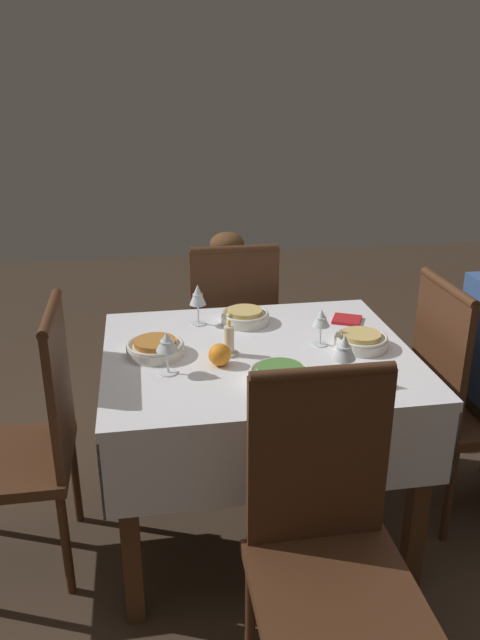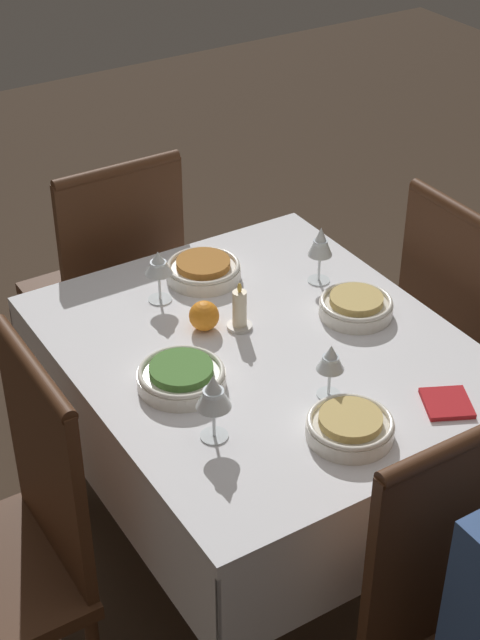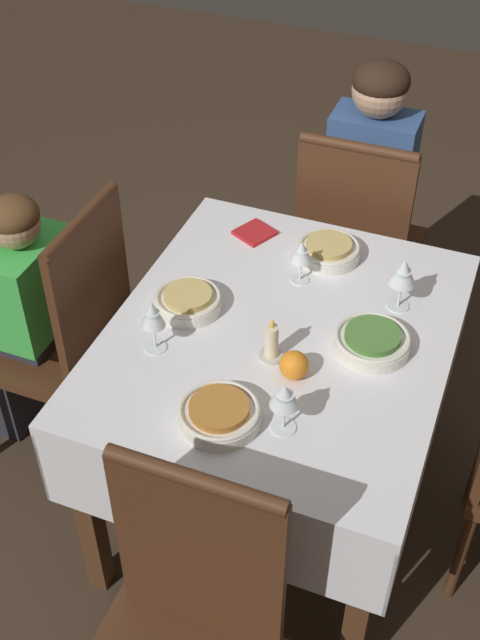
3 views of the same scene
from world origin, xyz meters
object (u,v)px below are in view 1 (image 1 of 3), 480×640
at_px(wine_glass_north, 198,296).
at_px(wine_glass_west, 167,343).
at_px(chair_west, 29,435).
at_px(napkin_red_folded, 347,320).
at_px(candle_centerpiece, 229,342).
at_px(dining_table, 258,379).
at_px(chair_south, 328,541).
at_px(wine_glass_east, 321,319).
at_px(bowl_east, 361,340).
at_px(bowl_west, 155,347).
at_px(chair_north, 231,333).
at_px(wine_glass_south, 344,348).
at_px(orange_fruit, 220,355).
at_px(bowl_north, 246,316).
at_px(chair_east, 463,393).
at_px(bowl_south, 280,375).
at_px(person_child_green, 226,316).

distance_m(wine_glass_north, wine_glass_west, 0.44).
relative_size(chair_west, napkin_red_folded, 6.85).
distance_m(wine_glass_west, candle_centerpiece, 0.26).
bearing_deg(dining_table, wine_glass_north, 122.20).
bearing_deg(chair_south, wine_glass_east, 76.36).
bearing_deg(wine_glass_west, bowl_east, 7.79).
relative_size(chair_west, bowl_west, 4.84).
bearing_deg(napkin_red_folded, chair_north, 128.90).
bearing_deg(wine_glass_south, orange_fruit, 153.04).
distance_m(chair_west, bowl_north, 0.92).
relative_size(chair_north, wine_glass_north, 6.00).
bearing_deg(bowl_west, wine_glass_north, 55.53).
bearing_deg(bowl_east, chair_north, 116.18).
height_order(chair_west, bowl_east, chair_west).
bearing_deg(bowl_north, chair_west, -157.82).
height_order(chair_south, wine_glass_south, chair_south).
height_order(chair_east, wine_glass_east, chair_east).
bearing_deg(dining_table, napkin_red_folded, 29.39).
distance_m(chair_west, bowl_south, 0.90).
relative_size(chair_north, chair_south, 1.00).
relative_size(chair_east, bowl_west, 4.84).
relative_size(bowl_east, bowl_south, 0.93).
distance_m(dining_table, chair_south, 0.74).
bearing_deg(candle_centerpiece, bowl_north, 69.04).
bearing_deg(bowl_south, person_child_green, 90.83).
bearing_deg(bowl_east, orange_fruit, -173.14).
xyz_separation_m(wine_glass_east, bowl_west, (-0.60, 0.01, -0.07)).
bearing_deg(bowl_north, dining_table, -90.91).
height_order(dining_table, chair_north, chair_north).
bearing_deg(napkin_red_folded, wine_glass_north, 173.82).
relative_size(chair_south, wine_glass_east, 7.10).
distance_m(wine_glass_west, napkin_red_folded, 0.83).
bearing_deg(dining_table, chair_north, 89.28).
relative_size(bowl_north, candle_centerpiece, 1.44).
distance_m(dining_table, chair_north, 0.74).
bearing_deg(bowl_west, person_child_green, 66.79).
bearing_deg(chair_east, bowl_north, 69.89).
relative_size(bowl_east, wine_glass_west, 1.31).
bearing_deg(wine_glass_east, chair_west, -175.85).
bearing_deg(wine_glass_east, chair_north, 107.89).
height_order(dining_table, wine_glass_east, wine_glass_east).
relative_size(bowl_east, candle_centerpiece, 1.45).
distance_m(candle_centerpiece, orange_fruit, 0.09).
xyz_separation_m(chair_west, napkin_red_folded, (1.23, 0.28, 0.24)).
distance_m(bowl_east, wine_glass_east, 0.17).
bearing_deg(chair_east, candle_centerpiece, 89.52).
height_order(wine_glass_south, orange_fruit, wine_glass_south).
xyz_separation_m(chair_south, candle_centerpiece, (-0.16, 0.72, 0.28)).
bearing_deg(bowl_west, chair_south, -61.12).
bearing_deg(chair_south, bowl_west, 118.88).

